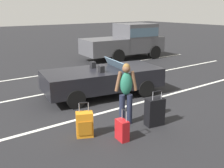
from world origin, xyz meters
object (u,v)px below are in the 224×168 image
(suitcase_large_black, at_px, (155,112))
(convertible_car, at_px, (108,78))
(suitcase_medium_bright, at_px, (85,125))
(parked_pickup_truck_near, at_px, (129,40))
(suitcase_small_carryon, at_px, (122,130))
(traveler_person, at_px, (126,91))

(suitcase_large_black, bearing_deg, convertible_car, 1.26)
(suitcase_medium_bright, xyz_separation_m, parked_pickup_truck_near, (7.33, 7.32, 0.80))
(convertible_car, distance_m, suitcase_small_carryon, 3.44)
(traveler_person, bearing_deg, suitcase_medium_bright, 117.33)
(traveler_person, height_order, parked_pickup_truck_near, parked_pickup_truck_near)
(convertible_car, height_order, parked_pickup_truck_near, parked_pickup_truck_near)
(convertible_car, xyz_separation_m, parked_pickup_truck_near, (5.03, 5.00, 0.52))
(suitcase_large_black, height_order, traveler_person, traveler_person)
(suitcase_large_black, relative_size, suitcase_medium_bright, 1.14)
(suitcase_medium_bright, relative_size, suitcase_small_carryon, 1.13)
(convertible_car, xyz_separation_m, traveler_person, (-1.04, -2.32, 0.34))
(convertible_car, relative_size, traveler_person, 2.65)
(convertible_car, relative_size, suitcase_large_black, 4.48)
(suitcase_large_black, distance_m, suitcase_small_carryon, 1.21)
(parked_pickup_truck_near, bearing_deg, convertible_car, -130.64)
(traveler_person, bearing_deg, suitcase_large_black, -104.52)
(suitcase_large_black, bearing_deg, suitcase_medium_bright, 85.17)
(suitcase_large_black, relative_size, parked_pickup_truck_near, 0.19)
(suitcase_small_carryon, height_order, traveler_person, traveler_person)
(suitcase_large_black, xyz_separation_m, parked_pickup_truck_near, (5.51, 7.83, 0.74))
(suitcase_large_black, distance_m, suitcase_medium_bright, 1.89)
(traveler_person, bearing_deg, parked_pickup_truck_near, -12.17)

